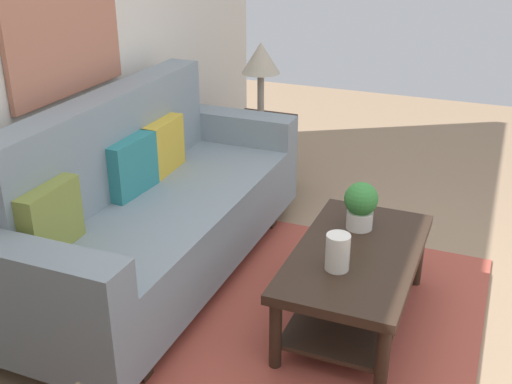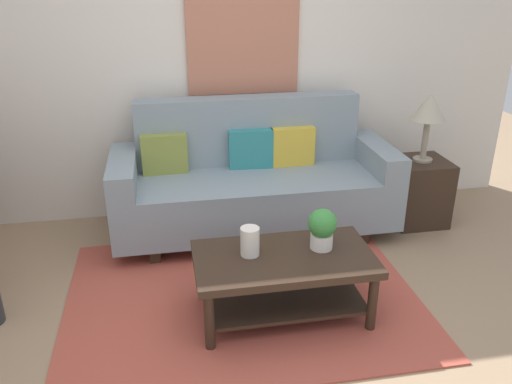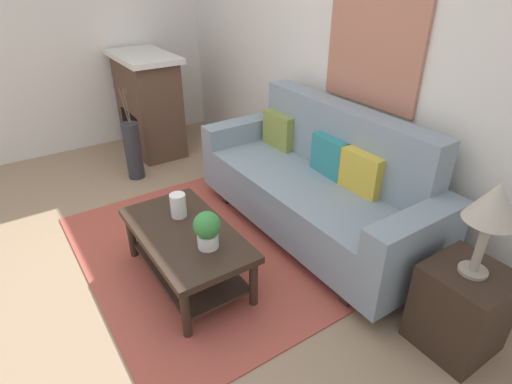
% 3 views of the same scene
% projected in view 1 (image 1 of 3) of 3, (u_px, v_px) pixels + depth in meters
% --- Properties ---
extents(ground_plane, '(9.51, 9.51, 0.00)m').
position_uv_depth(ground_plane, '(395.00, 360.00, 3.04)').
color(ground_plane, '#9E7F60').
extents(wall_back, '(5.51, 0.10, 2.70)m').
position_uv_depth(wall_back, '(23.00, 49.00, 3.17)').
color(wall_back, silver).
rests_on(wall_back, ground_plane).
extents(area_rug, '(2.32, 1.75, 0.01)m').
position_uv_depth(area_rug, '(297.00, 335.00, 3.21)').
color(area_rug, '#B24C3D').
rests_on(area_rug, ground_plane).
extents(couch, '(2.24, 0.84, 1.08)m').
position_uv_depth(couch, '(153.00, 210.00, 3.58)').
color(couch, gray).
rests_on(couch, ground_plane).
extents(throw_pillow_olive, '(0.36, 0.13, 0.32)m').
position_uv_depth(throw_pillow_olive, '(49.00, 218.00, 2.93)').
color(throw_pillow_olive, olive).
rests_on(throw_pillow_olive, couch).
extents(throw_pillow_teal, '(0.37, 0.14, 0.32)m').
position_uv_depth(throw_pillow_teal, '(131.00, 166.00, 3.52)').
color(throw_pillow_teal, teal).
rests_on(throw_pillow_teal, couch).
extents(throw_pillow_mustard, '(0.36, 0.13, 0.32)m').
position_uv_depth(throw_pillow_mustard, '(162.00, 146.00, 3.81)').
color(throw_pillow_mustard, gold).
rests_on(throw_pillow_mustard, couch).
extents(coffee_table, '(1.10, 0.60, 0.43)m').
position_uv_depth(coffee_table, '(356.00, 271.00, 3.20)').
color(coffee_table, '#332319').
rests_on(coffee_table, ground_plane).
extents(tabletop_vase, '(0.12, 0.12, 0.18)m').
position_uv_depth(tabletop_vase, '(338.00, 252.00, 2.96)').
color(tabletop_vase, white).
rests_on(tabletop_vase, coffee_table).
extents(potted_plant_tabletop, '(0.18, 0.18, 0.26)m').
position_uv_depth(potted_plant_tabletop, '(361.00, 204.00, 3.32)').
color(potted_plant_tabletop, white).
rests_on(potted_plant_tabletop, coffee_table).
extents(side_table, '(0.44, 0.44, 0.56)m').
position_uv_depth(side_table, '(261.00, 154.00, 4.81)').
color(side_table, '#332319').
rests_on(side_table, ground_plane).
extents(table_lamp, '(0.28, 0.28, 0.57)m').
position_uv_depth(table_lamp, '(261.00, 61.00, 4.51)').
color(table_lamp, gray).
rests_on(table_lamp, side_table).
extents(framed_painting, '(0.93, 0.03, 0.81)m').
position_uv_depth(framed_painting, '(63.00, 18.00, 3.31)').
color(framed_painting, '#B77056').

